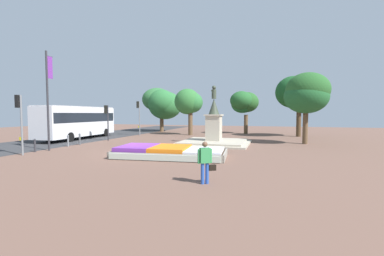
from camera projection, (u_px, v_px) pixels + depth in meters
The scene contains 18 objects.
ground_plane at pixel (134, 153), 17.12m from camera, with size 79.88×79.88×0.00m, color brown.
street_asphalt_strip at pixel (13, 147), 20.28m from camera, with size 7.48×69.89×0.01m, color #333335.
flower_planter at pixel (168, 152), 15.65m from camera, with size 7.04×3.93×0.63m.
statue_monument at pixel (214, 135), 22.18m from camera, with size 6.00×6.00×5.03m.
traffic_light_near_crossing at pixel (20, 114), 16.09m from camera, with size 0.42×0.30×3.80m.
traffic_light_mid_block at pixel (107, 116), 24.96m from camera, with size 0.41×0.29×3.44m.
traffic_light_far_corner at pixel (139, 112), 30.56m from camera, with size 0.41×0.29×4.09m.
banner_pole at pixel (48, 98), 18.06m from camera, with size 0.14×0.63×7.01m.
city_bus at pixel (78, 120), 26.59m from camera, with size 3.14×9.99×3.35m.
pedestrian_with_handbag at pixel (205, 160), 9.58m from camera, with size 0.64×0.49×1.59m.
kerb_bollard_mid_a at pixel (35, 145), 17.53m from camera, with size 0.14×0.14×0.91m.
kerb_bollard_mid_b at pixel (68, 140), 20.47m from camera, with size 0.15×0.15×0.93m.
kerb_bollard_north at pixel (80, 139), 21.58m from camera, with size 0.15×0.15×0.97m.
park_tree_far_left at pixel (244, 102), 33.27m from camera, with size 3.58×3.79×5.51m.
park_tree_behind_statue at pixel (189, 102), 31.45m from camera, with size 3.46×3.14×5.67m.
park_tree_far_right at pixel (307, 94), 21.69m from camera, with size 3.70×3.60×6.09m.
park_tree_street_side at pixel (298, 94), 28.90m from camera, with size 5.13×5.12×6.80m.
park_tree_mid_canopy at pixel (162, 103), 37.31m from camera, with size 5.87×5.23×6.39m.
Camera 1 is at (8.68, -15.11, 2.64)m, focal length 24.00 mm.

